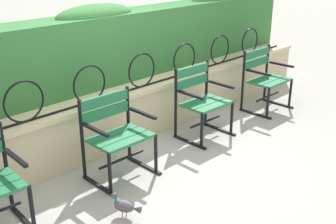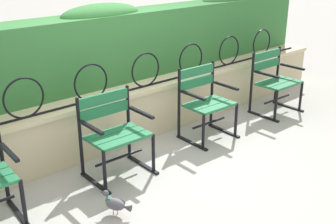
% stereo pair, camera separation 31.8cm
% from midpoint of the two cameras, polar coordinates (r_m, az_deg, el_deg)
% --- Properties ---
extents(ground_plane, '(60.00, 60.00, 0.00)m').
position_cam_midpoint_polar(ground_plane, '(4.78, -1.64, -6.27)').
color(ground_plane, '#ADADA8').
extents(stone_wall, '(7.12, 0.41, 0.64)m').
position_cam_midpoint_polar(stone_wall, '(5.15, -7.39, -0.37)').
color(stone_wall, beige).
rests_on(stone_wall, ground).
extents(iron_arch_fence, '(6.59, 0.02, 0.42)m').
position_cam_midpoint_polar(iron_arch_fence, '(4.84, -8.55, 4.46)').
color(iron_arch_fence, black).
rests_on(iron_arch_fence, stone_wall).
extents(hedge_row, '(6.98, 0.50, 0.97)m').
position_cam_midpoint_polar(hedge_row, '(5.26, -10.61, 8.73)').
color(hedge_row, '#387A3D').
rests_on(hedge_row, stone_wall).
extents(park_chair_centre_left, '(0.65, 0.53, 0.85)m').
position_cam_midpoint_polar(park_chair_centre_left, '(4.32, -9.13, -2.88)').
color(park_chair_centre_left, '#237547').
rests_on(park_chair_centre_left, ground).
extents(park_chair_centre_right, '(0.62, 0.54, 0.89)m').
position_cam_midpoint_polar(park_chair_centre_right, '(5.19, 2.75, 1.65)').
color(park_chair_centre_right, '#237547').
rests_on(park_chair_centre_right, ground).
extents(park_chair_rightmost, '(0.64, 0.53, 0.87)m').
position_cam_midpoint_polar(park_chair_rightmost, '(6.21, 11.47, 4.57)').
color(park_chair_rightmost, '#237547').
rests_on(park_chair_rightmost, ground).
extents(pigeon_near_chairs, '(0.18, 0.28, 0.22)m').
position_cam_midpoint_polar(pigeon_near_chairs, '(3.81, -8.31, -12.43)').
color(pigeon_near_chairs, '#5B5B66').
rests_on(pigeon_near_chairs, ground).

